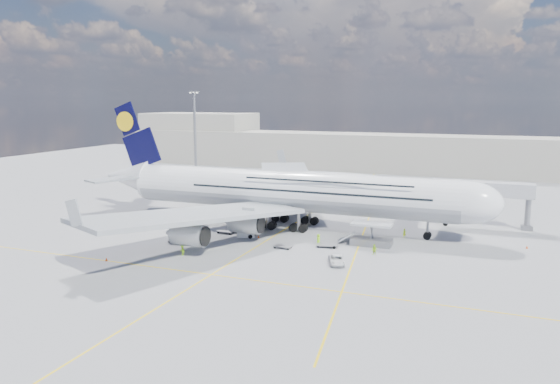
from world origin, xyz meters
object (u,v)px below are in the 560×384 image
(crew_nose, at_px, (404,233))
(cone_wing_left_outer, at_px, (280,199))
(dolly_row_a, at_px, (176,237))
(dolly_row_c, at_px, (188,234))
(dolly_nose_near, at_px, (283,246))
(baggage_tug, at_px, (246,233))
(cone_wing_left_inner, at_px, (264,208))
(airliner, at_px, (290,190))
(cargo_loader, at_px, (371,238))
(catering_truck_inner, at_px, (257,200))
(cone_wing_right_outer, at_px, (106,259))
(service_van, at_px, (337,260))
(dolly_back, at_px, (141,225))
(light_mast, at_px, (195,138))
(crew_tug, at_px, (182,250))
(jet_bridge, at_px, (463,191))
(cone_wing_right_inner, at_px, (259,236))
(catering_truck_outer, at_px, (286,187))
(cone_tail, at_px, (114,214))
(crew_van, at_px, (318,240))
(cone_nose, at_px, (527,247))
(dolly_nose_far, at_px, (327,245))
(crew_loader, at_px, (374,250))
(crew_wing, at_px, (179,223))

(crew_nose, relative_size, cone_wing_left_outer, 2.59)
(dolly_row_a, bearing_deg, crew_nose, 18.49)
(dolly_row_c, height_order, dolly_nose_near, dolly_row_c)
(baggage_tug, relative_size, cone_wing_left_inner, 5.29)
(dolly_row_c, bearing_deg, airliner, 62.01)
(cargo_loader, bearing_deg, catering_truck_inner, 144.59)
(airliner, distance_m, cargo_loader, 18.87)
(cone_wing_right_outer, bearing_deg, service_van, 18.83)
(cone_wing_left_inner, xyz_separation_m, cone_wing_right_outer, (-6.56, -43.48, -0.04))
(dolly_back, relative_size, cone_wing_left_outer, 4.82)
(light_mast, xyz_separation_m, crew_tug, (31.49, -58.46, -12.43))
(jet_bridge, bearing_deg, dolly_row_c, -151.41)
(dolly_nose_near, distance_m, cone_wing_right_outer, 26.85)
(dolly_nose_near, bearing_deg, dolly_back, 176.65)
(jet_bridge, height_order, cone_wing_right_inner, jet_bridge)
(dolly_nose_near, distance_m, cone_wing_left_outer, 41.33)
(catering_truck_inner, xyz_separation_m, catering_truck_outer, (-0.00, 17.71, 0.10))
(dolly_back, xyz_separation_m, cone_wing_right_outer, (8.23, -19.87, -0.04))
(cargo_loader, bearing_deg, cone_tail, 176.43)
(crew_van, distance_m, cone_nose, 33.11)
(dolly_nose_far, bearing_deg, jet_bridge, 36.98)
(catering_truck_inner, relative_size, cone_wing_right_outer, 11.74)
(dolly_row_c, distance_m, crew_van, 23.05)
(crew_loader, distance_m, cone_wing_left_inner, 39.35)
(dolly_row_a, height_order, service_van, dolly_row_a)
(service_van, xyz_separation_m, cone_tail, (-51.19, 15.44, -0.36))
(dolly_row_a, height_order, crew_nose, dolly_row_a)
(cargo_loader, relative_size, crew_loader, 5.04)
(airliner, relative_size, catering_truck_outer, 11.42)
(dolly_back, distance_m, crew_wing, 7.18)
(light_mast, distance_m, crew_nose, 71.78)
(dolly_nose_near, distance_m, crew_nose, 21.90)
(airliner, height_order, crew_van, airliner)
(dolly_row_c, height_order, crew_nose, crew_nose)
(crew_wing, distance_m, cone_nose, 59.81)
(dolly_back, relative_size, cone_wing_right_outer, 5.50)
(dolly_back, distance_m, crew_tug, 21.62)
(crew_loader, bearing_deg, catering_truck_outer, 145.70)
(dolly_nose_near, xyz_separation_m, catering_truck_inner, (-16.75, 27.88, 1.45))
(cargo_loader, height_order, cone_wing_right_outer, cargo_loader)
(dolly_row_c, relative_size, cone_wing_left_inner, 6.28)
(airliner, xyz_separation_m, cone_wing_right_inner, (-2.25, -9.54, -6.64))
(jet_bridge, relative_size, dolly_row_a, 6.78)
(cone_tail, bearing_deg, cone_wing_right_inner, -9.45)
(cone_wing_right_outer, bearing_deg, dolly_back, 112.51)
(dolly_row_a, relative_size, cone_tail, 5.22)
(dolly_nose_far, relative_size, crew_wing, 2.15)
(cargo_loader, relative_size, cone_nose, 17.63)
(dolly_row_a, distance_m, dolly_back, 14.02)
(service_van, bearing_deg, dolly_back, 145.98)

